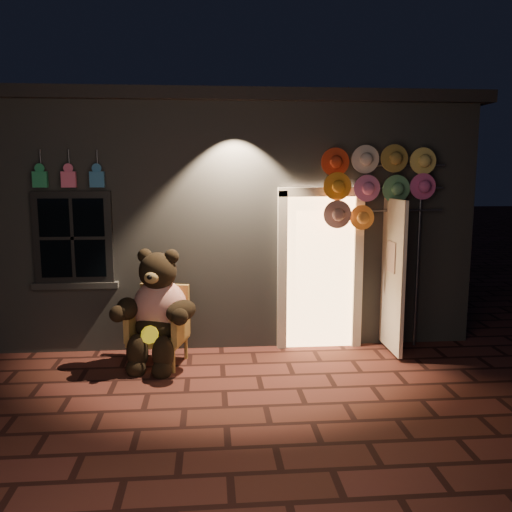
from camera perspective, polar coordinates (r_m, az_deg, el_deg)
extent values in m
plane|color=#5C2A23|center=(6.18, -3.37, -14.01)|extent=(60.00, 60.00, 0.00)
cube|color=slate|center=(9.71, -4.11, 4.47)|extent=(7.00, 5.00, 3.30)
cube|color=black|center=(9.73, -4.22, 14.67)|extent=(7.30, 5.30, 0.16)
cube|color=black|center=(7.41, -18.66, 1.84)|extent=(1.00, 0.10, 1.20)
cube|color=black|center=(7.38, -18.72, 1.81)|extent=(0.82, 0.06, 1.02)
cube|color=slate|center=(7.51, -18.42, -2.94)|extent=(1.10, 0.14, 0.08)
cube|color=#FFBB72|center=(7.44, 6.69, -1.61)|extent=(0.92, 0.10, 2.10)
cube|color=beige|center=(7.32, 2.76, -1.74)|extent=(0.12, 0.12, 2.20)
cube|color=beige|center=(7.52, 10.64, -1.59)|extent=(0.12, 0.12, 2.20)
cube|color=beige|center=(7.28, 6.91, 6.71)|extent=(1.16, 0.12, 0.12)
cube|color=beige|center=(7.32, 14.21, -2.01)|extent=(0.05, 0.80, 2.00)
cube|color=#279259|center=(7.37, -21.77, 7.49)|extent=(0.18, 0.07, 0.20)
cylinder|color=#59595E|center=(7.43, -21.75, 9.43)|extent=(0.02, 0.02, 0.25)
cube|color=#EC6188|center=(7.28, -19.11, 7.62)|extent=(0.18, 0.07, 0.20)
cylinder|color=#59595E|center=(7.34, -19.09, 9.59)|extent=(0.02, 0.02, 0.25)
cube|color=teal|center=(7.21, -16.39, 7.74)|extent=(0.18, 0.07, 0.20)
cylinder|color=#59595E|center=(7.26, -16.38, 9.72)|extent=(0.02, 0.02, 0.25)
cube|color=#AE8643|center=(6.95, -10.22, -8.52)|extent=(0.77, 0.73, 0.09)
cube|color=#AE8643|center=(7.11, -9.53, -5.44)|extent=(0.63, 0.23, 0.64)
cube|color=#AE8643|center=(6.99, -12.64, -6.95)|extent=(0.21, 0.55, 0.36)
cube|color=#AE8643|center=(6.79, -7.91, -7.29)|extent=(0.21, 0.55, 0.36)
cylinder|color=#AE8643|center=(6.88, -13.08, -10.47)|extent=(0.05, 0.05, 0.29)
cylinder|color=#AE8643|center=(6.70, -8.69, -10.89)|extent=(0.05, 0.05, 0.29)
cylinder|color=#AE8643|center=(7.33, -11.52, -9.21)|extent=(0.05, 0.05, 0.29)
cylinder|color=#AE8643|center=(7.15, -7.39, -9.55)|extent=(0.05, 0.05, 0.29)
ellipsoid|color=red|center=(6.90, -10.05, -5.39)|extent=(0.80, 0.71, 0.72)
ellipsoid|color=black|center=(6.88, -10.23, -7.26)|extent=(0.67, 0.61, 0.34)
sphere|color=black|center=(6.75, -10.31, -1.58)|extent=(0.57, 0.57, 0.46)
sphere|color=black|center=(6.81, -11.62, 0.02)|extent=(0.18, 0.18, 0.18)
sphere|color=black|center=(6.69, -8.88, -0.06)|extent=(0.18, 0.18, 0.18)
ellipsoid|color=olive|center=(6.56, -10.93, -2.26)|extent=(0.21, 0.17, 0.15)
ellipsoid|color=black|center=(6.81, -13.42, -5.41)|extent=(0.30, 0.49, 0.26)
ellipsoid|color=black|center=(6.58, -7.89, -5.77)|extent=(0.49, 0.54, 0.26)
ellipsoid|color=black|center=(6.74, -12.38, -9.84)|extent=(0.26, 0.26, 0.45)
ellipsoid|color=black|center=(6.63, -9.75, -10.08)|extent=(0.26, 0.26, 0.45)
sphere|color=black|center=(6.75, -12.52, -11.46)|extent=(0.24, 0.24, 0.24)
sphere|color=black|center=(6.63, -9.88, -11.73)|extent=(0.24, 0.24, 0.24)
cylinder|color=yellow|center=(6.61, -11.13, -8.14)|extent=(0.24, 0.14, 0.21)
cylinder|color=#59595E|center=(7.68, 16.71, 0.58)|extent=(0.04, 0.04, 2.68)
cylinder|color=#59595E|center=(7.48, 15.01, 9.20)|extent=(1.19, 0.03, 0.03)
cylinder|color=#59595E|center=(7.49, 14.92, 6.93)|extent=(1.19, 0.03, 0.03)
cylinder|color=#59595E|center=(7.50, 14.83, 4.66)|extent=(1.19, 0.03, 0.03)
cylinder|color=red|center=(7.17, 8.39, 9.83)|extent=(0.34, 0.11, 0.34)
cylinder|color=beige|center=(7.25, 11.54, 9.73)|extent=(0.34, 0.11, 0.34)
cylinder|color=olive|center=(7.34, 14.63, 9.61)|extent=(0.34, 0.11, 0.34)
cylinder|color=#F1D467|center=(7.53, 17.35, 9.47)|extent=(0.34, 0.11, 0.34)
cylinder|color=orange|center=(7.15, 8.38, 7.05)|extent=(0.34, 0.11, 0.34)
cylinder|color=pink|center=(7.22, 11.53, 6.98)|extent=(0.34, 0.11, 0.34)
cylinder|color=#5DA36C|center=(7.40, 14.36, 6.93)|extent=(0.34, 0.11, 0.34)
cylinder|color=#F359A7|center=(7.51, 17.32, 6.83)|extent=(0.34, 0.11, 0.34)
cylinder|color=tan|center=(7.14, 8.37, 4.25)|extent=(0.34, 0.11, 0.34)
cylinder|color=#FFA03B|center=(7.30, 11.31, 4.28)|extent=(0.34, 0.11, 0.34)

